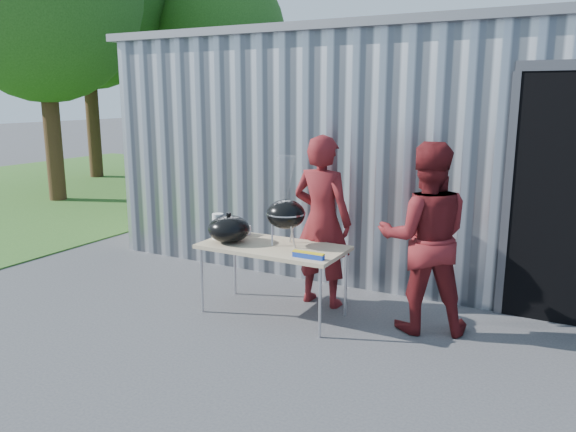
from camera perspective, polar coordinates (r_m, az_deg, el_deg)
The scene contains 12 objects.
ground at distance 5.62m, azimuth -3.86°, elevation -11.70°, with size 80.00×80.00×0.00m, color #3F3F41.
building at distance 9.15m, azimuth 16.69°, elevation 7.06°, with size 8.20×6.20×3.10m.
grass_patch at distance 15.82m, azimuth -20.22°, elevation 3.19°, with size 10.00×12.00×0.02m, color #2D591E.
tree_far at distance 16.31m, azimuth -6.78°, elevation 17.50°, with size 3.54×3.54×5.86m.
folding_table at distance 5.83m, azimuth -1.54°, elevation -3.38°, with size 1.50×0.75×0.75m.
kettle_grill at distance 5.72m, azimuth -0.24°, elevation 1.13°, with size 0.41×0.41×0.93m.
grill_lid at distance 5.94m, azimuth -6.01°, elevation -1.31°, with size 0.44×0.44×0.32m.
paper_towels at distance 6.08m, azimuth -7.13°, elevation -1.06°, with size 0.12×0.12×0.28m, color white.
white_tub at distance 6.27m, azimuth -4.90°, elevation -1.46°, with size 0.20×0.15×0.10m, color white.
foil_box at distance 5.35m, azimuth 2.08°, elevation -4.00°, with size 0.32×0.06×0.06m.
person_cook at distance 6.09m, azimuth 3.47°, elevation -0.53°, with size 0.68×0.45×1.87m, color maroon.
person_bystander at distance 5.56m, azimuth 13.72°, elevation -2.19°, with size 0.90×0.70×1.85m, color maroon.
Camera 1 is at (2.75, -4.34, 2.27)m, focal length 35.00 mm.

